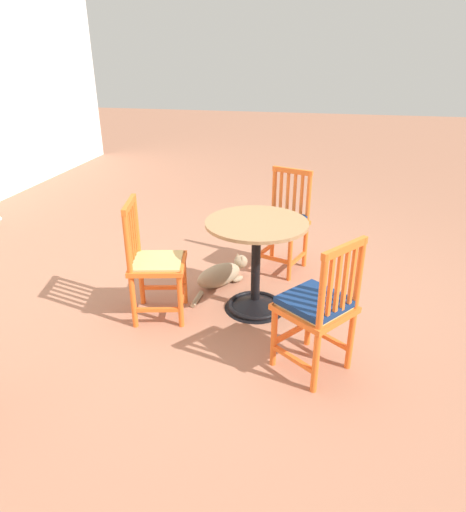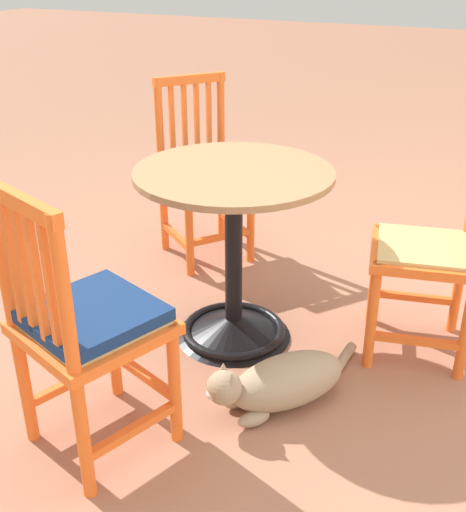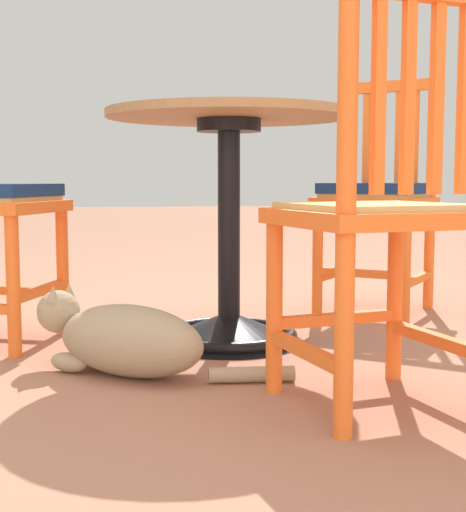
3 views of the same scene
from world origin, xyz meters
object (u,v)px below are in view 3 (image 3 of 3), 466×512
Objects in this scene: cafe_table at (229,254)px; orange_chair_near_fence at (378,198)px; orange_chair_at_corner at (382,217)px; tabby_cat at (119,339)px.

orange_chair_near_fence is (-0.65, -0.48, 0.16)m from cafe_table.
orange_chair_at_corner is (-0.24, 0.72, 0.15)m from cafe_table.
orange_chair_at_corner is at bearing 71.13° from orange_chair_near_fence.
orange_chair_at_corner reaches higher than cafe_table.
orange_chair_at_corner is at bearing 146.87° from tabby_cat.
orange_chair_at_corner and orange_chair_near_fence have the same top height.
cafe_table is 1.12× the size of tabby_cat.
orange_chair_near_fence is 1.34× the size of tabby_cat.
orange_chair_at_corner is 1.00× the size of orange_chair_near_fence.
orange_chair_at_corner is 1.34× the size of tabby_cat.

